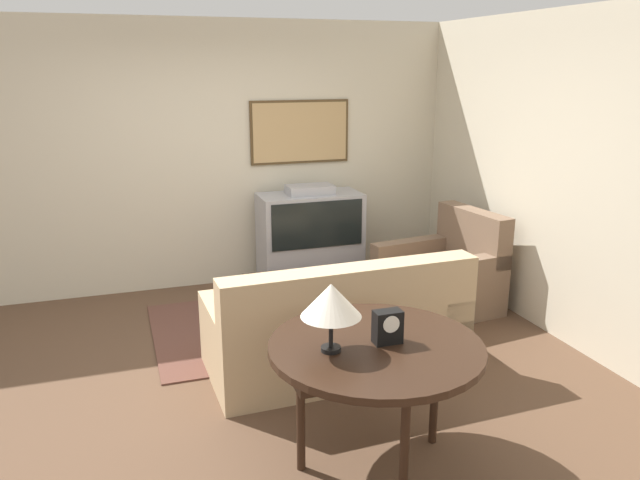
{
  "coord_description": "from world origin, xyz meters",
  "views": [
    {
      "loc": [
        -0.89,
        -4.24,
        2.26
      ],
      "look_at": [
        0.81,
        0.82,
        0.75
      ],
      "focal_mm": 35.0,
      "sensor_mm": 36.0,
      "label": 1
    }
  ],
  "objects_px": {
    "tv": "(310,238)",
    "coffee_table": "(301,282)",
    "armchair": "(441,278)",
    "table_lamp": "(331,301)",
    "couch": "(337,332)",
    "mantel_clock": "(388,327)",
    "console_table": "(376,354)"
  },
  "relations": [
    {
      "from": "tv",
      "to": "coffee_table",
      "type": "distance_m",
      "value": 0.95
    },
    {
      "from": "armchair",
      "to": "table_lamp",
      "type": "distance_m",
      "value": 2.82
    },
    {
      "from": "couch",
      "to": "mantel_clock",
      "type": "distance_m",
      "value": 1.28
    },
    {
      "from": "couch",
      "to": "coffee_table",
      "type": "relative_size",
      "value": 1.96
    },
    {
      "from": "console_table",
      "to": "mantel_clock",
      "type": "distance_m",
      "value": 0.17
    },
    {
      "from": "console_table",
      "to": "mantel_clock",
      "type": "height_order",
      "value": "mantel_clock"
    },
    {
      "from": "armchair",
      "to": "tv",
      "type": "bearing_deg",
      "value": -144.72
    },
    {
      "from": "coffee_table",
      "to": "armchair",
      "type": "bearing_deg",
      "value": -7.94
    },
    {
      "from": "coffee_table",
      "to": "mantel_clock",
      "type": "distance_m",
      "value": 2.26
    },
    {
      "from": "coffee_table",
      "to": "tv",
      "type": "bearing_deg",
      "value": 67.34
    },
    {
      "from": "couch",
      "to": "coffee_table",
      "type": "height_order",
      "value": "couch"
    },
    {
      "from": "tv",
      "to": "coffee_table",
      "type": "xyz_separation_m",
      "value": [
        -0.36,
        -0.87,
        -0.15
      ]
    },
    {
      "from": "coffee_table",
      "to": "console_table",
      "type": "distance_m",
      "value": 2.23
    },
    {
      "from": "table_lamp",
      "to": "mantel_clock",
      "type": "xyz_separation_m",
      "value": [
        0.33,
        -0.0,
        -0.19
      ]
    },
    {
      "from": "console_table",
      "to": "coffee_table",
      "type": "bearing_deg",
      "value": 84.14
    },
    {
      "from": "couch",
      "to": "table_lamp",
      "type": "distance_m",
      "value": 1.44
    },
    {
      "from": "coffee_table",
      "to": "mantel_clock",
      "type": "height_order",
      "value": "mantel_clock"
    },
    {
      "from": "coffee_table",
      "to": "mantel_clock",
      "type": "xyz_separation_m",
      "value": [
        -0.16,
        -2.2,
        0.5
      ]
    },
    {
      "from": "armchair",
      "to": "coffee_table",
      "type": "bearing_deg",
      "value": -105.34
    },
    {
      "from": "console_table",
      "to": "table_lamp",
      "type": "relative_size",
      "value": 3.13
    },
    {
      "from": "tv",
      "to": "couch",
      "type": "height_order",
      "value": "tv"
    },
    {
      "from": "coffee_table",
      "to": "table_lamp",
      "type": "relative_size",
      "value": 2.53
    },
    {
      "from": "armchair",
      "to": "mantel_clock",
      "type": "height_order",
      "value": "mantel_clock"
    },
    {
      "from": "couch",
      "to": "mantel_clock",
      "type": "height_order",
      "value": "mantel_clock"
    },
    {
      "from": "console_table",
      "to": "armchair",
      "type": "bearing_deg",
      "value": 52.21
    },
    {
      "from": "tv",
      "to": "console_table",
      "type": "distance_m",
      "value": 3.12
    },
    {
      "from": "tv",
      "to": "couch",
      "type": "bearing_deg",
      "value": -101.82
    },
    {
      "from": "coffee_table",
      "to": "console_table",
      "type": "xyz_separation_m",
      "value": [
        -0.23,
        -2.2,
        0.34
      ]
    },
    {
      "from": "tv",
      "to": "table_lamp",
      "type": "bearing_deg",
      "value": -105.65
    },
    {
      "from": "armchair",
      "to": "table_lamp",
      "type": "xyz_separation_m",
      "value": [
        -1.83,
        -2.01,
        0.74
      ]
    },
    {
      "from": "couch",
      "to": "armchair",
      "type": "height_order",
      "value": "armchair"
    },
    {
      "from": "armchair",
      "to": "console_table",
      "type": "height_order",
      "value": "armchair"
    }
  ]
}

